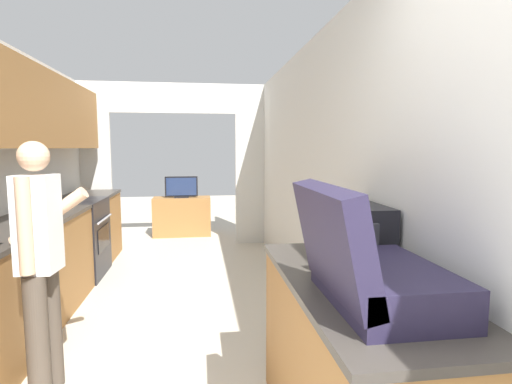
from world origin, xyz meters
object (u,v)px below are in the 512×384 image
object	(u,v)px
microwave	(349,230)
tv_cabinet	(182,216)
suitcase	(366,269)
range_oven	(76,238)
television	(181,187)
person	(40,263)

from	to	relation	value
microwave	tv_cabinet	distance (m)	5.07
suitcase	range_oven	bearing A→B (deg)	121.33
television	range_oven	bearing A→B (deg)	-119.08
range_oven	microwave	xyz separation A→B (m)	(2.29, -2.78, 0.60)
range_oven	television	distance (m)	2.39
range_oven	television	size ratio (longest dim) A/B	1.90
television	person	bearing A→B (deg)	-98.33
range_oven	television	xyz separation A→B (m)	(1.15, 2.06, 0.39)
person	suitcase	distance (m)	1.94
tv_cabinet	range_oven	bearing A→B (deg)	-118.59
person	tv_cabinet	bearing A→B (deg)	-2.99
range_oven	person	bearing A→B (deg)	-78.16
person	microwave	world-z (taller)	person
range_oven	microwave	distance (m)	3.65
tv_cabinet	television	world-z (taller)	television
range_oven	tv_cabinet	world-z (taller)	range_oven
tv_cabinet	suitcase	bearing A→B (deg)	-80.28
television	tv_cabinet	bearing A→B (deg)	90.00
range_oven	person	distance (m)	2.45
microwave	tv_cabinet	world-z (taller)	microwave
range_oven	microwave	bearing A→B (deg)	-50.55
tv_cabinet	television	bearing A→B (deg)	-90.00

